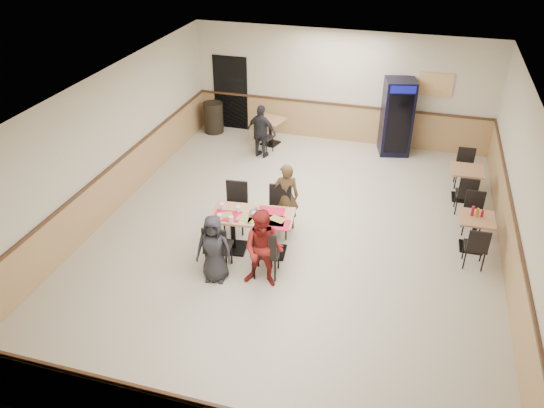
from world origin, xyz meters
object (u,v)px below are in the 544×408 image
(lone_diner, at_px, (262,132))
(trash_bin, at_px, (214,117))
(side_table_near, at_px, (475,228))
(side_table_far, at_px, (466,179))
(diner_woman_left, at_px, (214,249))
(diner_woman_right, at_px, (264,249))
(diner_man_opposite, at_px, (286,197))
(main_table, at_px, (253,227))
(pepsi_cooler, at_px, (397,117))
(back_table, at_px, (270,128))

(lone_diner, distance_m, trash_bin, 2.15)
(side_table_near, xyz_separation_m, trash_bin, (-6.91, 3.95, -0.03))
(side_table_far, distance_m, trash_bin, 7.07)
(diner_woman_left, height_order, lone_diner, lone_diner)
(diner_woman_right, relative_size, diner_man_opposite, 1.03)
(main_table, bearing_deg, diner_woman_right, -67.62)
(main_table, distance_m, side_table_near, 4.26)
(diner_woman_right, xyz_separation_m, lone_diner, (-1.54, 4.94, -0.05))
(diner_man_opposite, distance_m, side_table_far, 4.20)
(lone_diner, height_order, pepsi_cooler, pepsi_cooler)
(diner_man_opposite, relative_size, pepsi_cooler, 0.74)
(back_table, bearing_deg, diner_woman_right, -74.98)
(trash_bin, bearing_deg, lone_diner, -33.07)
(diner_woman_left, bearing_deg, main_table, 60.72)
(diner_woman_right, distance_m, back_table, 5.96)
(main_table, height_order, diner_woman_left, diner_woman_left)
(diner_man_opposite, relative_size, lone_diner, 1.04)
(diner_woman_left, height_order, side_table_near, diner_woman_left)
(main_table, bearing_deg, trash_bin, 112.31)
(side_table_far, height_order, back_table, side_table_far)
(pepsi_cooler, bearing_deg, diner_man_opposite, -126.14)
(diner_woman_left, height_order, diner_man_opposite, diner_man_opposite)
(diner_woman_left, bearing_deg, diner_man_opposite, 60.72)
(side_table_far, relative_size, trash_bin, 0.85)
(diner_man_opposite, bearing_deg, side_table_far, -165.64)
(side_table_far, bearing_deg, back_table, 161.75)
(main_table, height_order, diner_man_opposite, diner_man_opposite)
(main_table, xyz_separation_m, pepsi_cooler, (2.21, 5.25, 0.43))
(diner_man_opposite, bearing_deg, diner_woman_left, 50.69)
(diner_woman_left, xyz_separation_m, side_table_near, (4.46, 2.24, -0.18))
(side_table_near, bearing_deg, back_table, 144.88)
(diner_woman_left, distance_m, diner_man_opposite, 2.12)
(diner_woman_right, bearing_deg, diner_man_opposite, 90.94)
(diner_woman_left, bearing_deg, side_table_far, 36.43)
(lone_diner, xyz_separation_m, back_table, (-0.00, 0.81, -0.22))
(diner_woman_left, distance_m, lone_diner, 5.08)
(pepsi_cooler, bearing_deg, side_table_near, -78.13)
(diner_woman_left, xyz_separation_m, diner_man_opposite, (0.78, 1.97, 0.08))
(lone_diner, bearing_deg, back_table, -76.70)
(diner_man_opposite, height_order, side_table_near, diner_man_opposite)
(back_table, bearing_deg, trash_bin, 168.91)
(diner_woman_right, xyz_separation_m, pepsi_cooler, (1.73, 6.14, 0.24))
(diner_woman_left, bearing_deg, pepsi_cooler, 59.66)
(diner_woman_right, height_order, side_table_far, diner_woman_right)
(diner_woman_right, distance_m, pepsi_cooler, 6.38)
(diner_woman_left, bearing_deg, lone_diner, 89.85)
(lone_diner, distance_m, back_table, 0.84)
(trash_bin, bearing_deg, diner_woman_left, -68.42)
(diner_woman_right, distance_m, side_table_far, 5.37)
(diner_woman_left, distance_m, pepsi_cooler, 6.77)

